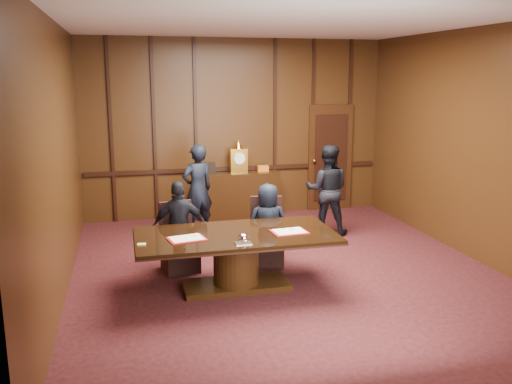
% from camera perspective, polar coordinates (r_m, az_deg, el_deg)
% --- Properties ---
extents(room, '(7.00, 7.04, 3.50)m').
position_cam_1_polar(room, '(7.62, 3.51, 4.15)').
color(room, black).
rests_on(room, ground).
extents(sideboard, '(1.60, 0.45, 1.54)m').
position_cam_1_polar(sideboard, '(10.80, -1.82, -0.11)').
color(sideboard, black).
rests_on(sideboard, ground).
extents(conference_table, '(2.62, 1.32, 0.76)m').
position_cam_1_polar(conference_table, '(7.18, -2.13, -6.29)').
color(conference_table, black).
rests_on(conference_table, ground).
extents(folder_left, '(0.51, 0.41, 0.02)m').
position_cam_1_polar(folder_left, '(6.91, -7.32, -4.89)').
color(folder_left, '#A1100E').
rests_on(folder_left, conference_table).
extents(folder_right, '(0.49, 0.37, 0.02)m').
position_cam_1_polar(folder_right, '(7.17, 3.52, -4.18)').
color(folder_right, '#A1100E').
rests_on(folder_right, conference_table).
extents(inkstand, '(0.20, 0.14, 0.12)m').
position_cam_1_polar(inkstand, '(6.67, -1.36, -5.01)').
color(inkstand, white).
rests_on(inkstand, conference_table).
extents(notepad, '(0.11, 0.08, 0.01)m').
position_cam_1_polar(notepad, '(6.78, -11.95, -5.41)').
color(notepad, '#E2D06E').
rests_on(notepad, conference_table).
extents(chair_left, '(0.55, 0.55, 0.99)m').
position_cam_1_polar(chair_left, '(7.98, -8.03, -6.13)').
color(chair_left, black).
rests_on(chair_left, ground).
extents(chair_right, '(0.56, 0.56, 0.99)m').
position_cam_1_polar(chair_right, '(8.21, 1.14, -5.50)').
color(chair_right, black).
rests_on(chair_right, ground).
extents(signatory_left, '(0.81, 0.41, 1.34)m').
position_cam_1_polar(signatory_left, '(7.80, -8.02, -3.69)').
color(signatory_left, black).
rests_on(signatory_left, ground).
extents(signatory_right, '(0.62, 0.42, 1.24)m').
position_cam_1_polar(signatory_right, '(8.04, 1.25, -3.46)').
color(signatory_right, black).
rests_on(signatory_right, ground).
extents(witness_left, '(0.69, 0.57, 1.61)m').
position_cam_1_polar(witness_left, '(9.64, -6.18, 0.25)').
color(witness_left, black).
rests_on(witness_left, ground).
extents(witness_right, '(0.95, 0.85, 1.60)m').
position_cam_1_polar(witness_right, '(9.67, 7.49, 0.24)').
color(witness_right, black).
rests_on(witness_right, ground).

